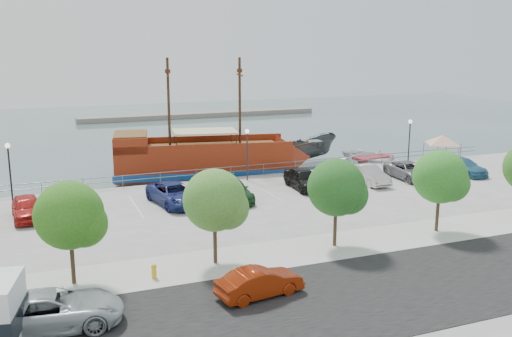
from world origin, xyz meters
name	(u,v)px	position (x,y,z in m)	size (l,w,h in m)	color
ground	(279,213)	(0.00, 0.00, -1.00)	(160.00, 160.00, 0.00)	#415354
street	(416,284)	(0.00, -16.00, 0.01)	(100.00, 8.00, 0.04)	black
sidewalk	(350,244)	(0.00, -10.00, 0.01)	(100.00, 4.00, 0.05)	beige
seawall_railing	(242,171)	(0.00, 7.80, 0.53)	(50.00, 0.06, 1.00)	slate
far_shore	(201,115)	(10.00, 55.00, -0.60)	(40.00, 3.00, 0.80)	gray
pirate_ship	(218,159)	(-1.02, 11.34, 0.91)	(18.39, 8.03, 11.42)	maroon
patrol_boat	(312,150)	(10.57, 15.37, 0.25)	(2.43, 6.47, 2.50)	#404245
speedboat	(373,161)	(14.76, 10.48, -0.26)	(5.14, 7.19, 1.49)	white
dock_west	(80,197)	(-13.21, 9.20, -0.82)	(6.43, 1.84, 0.37)	gray
dock_mid	(322,174)	(8.50, 9.20, -0.78)	(7.57, 2.16, 0.43)	gray
dock_east	(399,167)	(17.01, 9.20, -0.82)	(6.18, 1.77, 0.35)	slate
canopy_tent	(443,135)	(19.04, 5.57, 2.80)	(4.85, 4.85, 3.22)	slate
street_van	(51,310)	(-16.14, -14.17, 0.79)	(2.61, 5.65, 1.57)	#A6ADB2
street_sedan	(260,282)	(-7.32, -14.46, 0.66)	(1.40, 4.01, 1.32)	maroon
fire_hydrant	(154,271)	(-11.35, -10.80, 0.41)	(0.26, 0.26, 0.76)	gold
lamp_post_left	(9,162)	(-18.00, 6.50, 2.94)	(0.36, 0.36, 4.28)	black
lamp_post_mid	(247,145)	(0.00, 6.50, 2.94)	(0.36, 0.36, 4.28)	black
lamp_post_right	(410,134)	(16.00, 6.50, 2.94)	(0.36, 0.36, 4.28)	black
tree_b	(73,217)	(-14.85, -10.07, 3.30)	(3.30, 3.20, 5.00)	#473321
tree_c	(218,202)	(-7.85, -10.07, 3.30)	(3.30, 3.20, 5.00)	#473321
tree_d	(339,189)	(-0.85, -10.07, 3.30)	(3.30, 3.20, 5.00)	#473321
tree_e	(443,178)	(6.15, -10.07, 3.30)	(3.30, 3.20, 5.00)	#473321
parked_car_a	(27,207)	(-17.02, 1.80, 0.76)	(1.80, 4.47, 1.52)	red
parked_car_c	(175,194)	(-7.33, 1.59, 0.77)	(2.54, 5.51, 1.53)	navy
parked_car_d	(232,190)	(-3.16, 1.21, 0.75)	(2.10, 5.16, 1.50)	#1C451F
parked_car_e	(304,179)	(3.10, 2.24, 0.81)	(1.91, 4.75, 1.62)	black
parked_car_f	(368,175)	(8.70, 1.82, 0.75)	(1.58, 4.54, 1.50)	#C1B2B3
parked_car_g	(410,171)	(12.76, 1.90, 0.71)	(2.37, 5.14, 1.43)	slate
parked_car_h	(463,166)	(18.22, 1.71, 0.70)	(1.95, 4.80, 1.39)	#2B6486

